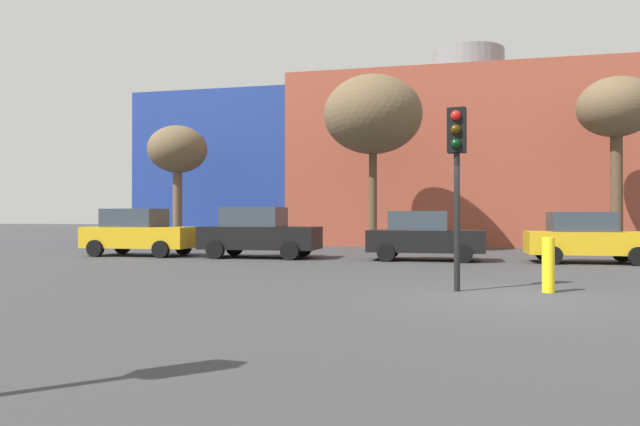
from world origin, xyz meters
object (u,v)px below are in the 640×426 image
Objects in this scene: bare_tree_2 at (178,152)px; parked_car_3 at (586,238)px; bollard_yellow_0 at (548,265)px; parked_car_2 at (423,236)px; parked_car_1 at (259,233)px; bare_tree_1 at (616,111)px; bare_tree_0 at (373,115)px; traffic_light_island at (457,156)px; parked_car_0 at (139,232)px.

parked_car_3 is at bearing -18.21° from bare_tree_2.
parked_car_2 is at bearing 109.10° from bollard_yellow_0.
parked_car_1 is 9.10m from bare_tree_2.
parked_car_2 is at bearing -143.42° from bare_tree_1.
bare_tree_0 reaches higher than parked_car_3.
parked_car_3 is 3.51× the size of bollard_yellow_0.
parked_car_1 is at bearing 180.00° from parked_car_3.
traffic_light_island is at bearing -117.31° from parked_car_3.
bare_tree_2 is at bearing 137.36° from bollard_yellow_0.
parked_car_1 is at bearing -42.96° from bare_tree_2.
parked_car_2 is at bearing -63.30° from bare_tree_0.
parked_car_3 is at bearing -113.12° from bare_tree_1.
parked_car_2 is 10.70m from bare_tree_1.
parked_car_0 is 14.39m from traffic_light_island.
parked_car_1 is 11.74m from bollard_yellow_0.
bare_tree_2 is (-9.67, 1.03, -1.21)m from bare_tree_0.
parked_car_3 is 9.33m from traffic_light_island.
traffic_light_island reaches higher than parked_car_2.
bare_tree_1 reaches higher than bollard_yellow_0.
bare_tree_0 is at bearing -156.74° from traffic_light_island.
bare_tree_0 is 1.05× the size of bare_tree_1.
parked_car_1 reaches higher than parked_car_3.
parked_car_3 is 7.93m from bare_tree_1.
traffic_light_island is 0.48× the size of bare_tree_0.
bare_tree_0 is (3.60, 4.62, 4.96)m from parked_car_1.
parked_car_2 is at bearing -25.23° from bare_tree_2.
parked_car_3 is 18.49m from bare_tree_2.
parked_car_3 is 0.50× the size of bare_tree_0.
parked_car_0 is 1.09× the size of parked_car_3.
bare_tree_2 reaches higher than traffic_light_island.
parked_car_0 is 3.84× the size of bollard_yellow_0.
bollard_yellow_0 is (-4.85, -13.55, -5.32)m from bare_tree_1.
traffic_light_island reaches higher than parked_car_1.
parked_car_0 is 10.83m from bare_tree_0.
bollard_yellow_0 is (2.74, -7.91, -0.30)m from parked_car_2.
parked_car_1 is at bearing 180.00° from parked_car_2.
parked_car_1 is (4.83, 0.00, 0.02)m from parked_car_0.
bare_tree_0 is at bearing 112.00° from bollard_yellow_0.
parked_car_0 is at bearing -180.00° from parked_car_1.
bare_tree_0 is at bearing 28.71° from parked_car_0.
parked_car_0 is 0.55× the size of bare_tree_0.
bare_tree_1 is at bearing 22.63° from parked_car_1.
bare_tree_1 is at bearing 163.07° from traffic_light_island.
bare_tree_1 is (2.41, 5.63, 5.04)m from parked_car_3.
bare_tree_0 is (8.43, 4.62, 4.98)m from parked_car_0.
traffic_light_island is 13.54m from bare_tree_0.
parked_car_2 is 8.38m from bollard_yellow_0.
bare_tree_2 reaches higher than parked_car_3.
bare_tree_0 reaches higher than parked_car_1.
bollard_yellow_0 is at bearing -68.00° from bare_tree_0.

